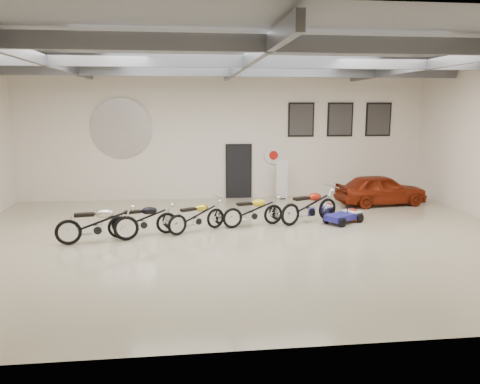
{
  "coord_description": "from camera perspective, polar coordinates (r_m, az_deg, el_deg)",
  "views": [
    {
      "loc": [
        -1.59,
        -12.39,
        3.59
      ],
      "look_at": [
        0.0,
        1.2,
        1.1
      ],
      "focal_mm": 35.0,
      "sensor_mm": 36.0,
      "label": 1
    }
  ],
  "objects": [
    {
      "name": "ceiling",
      "position": [
        12.58,
        0.66,
        16.75
      ],
      "size": [
        16.0,
        12.0,
        0.01
      ],
      "primitive_type": "cube",
      "color": "slate",
      "rests_on": "back_wall"
    },
    {
      "name": "oil_sign",
      "position": [
        18.77,
        4.1,
        4.5
      ],
      "size": [
        0.72,
        0.1,
        0.72
      ],
      "primitive_type": null,
      "color": "white",
      "rests_on": "back_wall"
    },
    {
      "name": "vintage_car",
      "position": [
        18.15,
        16.77,
        0.3
      ],
      "size": [
        1.71,
        3.49,
        1.15
      ],
      "primitive_type": "imported",
      "rotation": [
        0.0,
        0.0,
        1.68
      ],
      "color": "maroon",
      "rests_on": "floor"
    },
    {
      "name": "door",
      "position": [
        18.64,
        -0.17,
        2.47
      ],
      "size": [
        0.92,
        0.08,
        2.1
      ],
      "primitive_type": "cube",
      "color": "black",
      "rests_on": "back_wall"
    },
    {
      "name": "poster_left",
      "position": [
        18.93,
        7.46,
        8.74
      ],
      "size": [
        1.05,
        0.08,
        1.35
      ],
      "primitive_type": null,
      "color": "black",
      "rests_on": "back_wall"
    },
    {
      "name": "motorcycle_yellow",
      "position": [
        14.23,
        1.62,
        -2.23
      ],
      "size": [
        2.02,
        1.07,
        1.0
      ],
      "primitive_type": null,
      "rotation": [
        0.0,
        0.0,
        0.26
      ],
      "color": "silver",
      "rests_on": "floor"
    },
    {
      "name": "poster_right",
      "position": [
        19.94,
        16.51,
        8.48
      ],
      "size": [
        1.05,
        0.08,
        1.35
      ],
      "primitive_type": null,
      "color": "black",
      "rests_on": "back_wall"
    },
    {
      "name": "poster_mid",
      "position": [
        19.38,
        12.11,
        8.63
      ],
      "size": [
        1.05,
        0.08,
        1.35
      ],
      "primitive_type": null,
      "color": "black",
      "rests_on": "back_wall"
    },
    {
      "name": "motorcycle_black",
      "position": [
        13.46,
        -11.73,
        -3.19
      ],
      "size": [
        2.0,
        1.03,
        1.0
      ],
      "primitive_type": null,
      "rotation": [
        0.0,
        0.0,
        0.24
      ],
      "color": "silver",
      "rests_on": "floor"
    },
    {
      "name": "back_wall",
      "position": [
        18.49,
        -1.74,
        6.92
      ],
      "size": [
        16.0,
        0.02,
        5.0
      ],
      "primitive_type": "cube",
      "color": "#F0E3CE",
      "rests_on": "floor"
    },
    {
      "name": "motorcycle_red",
      "position": [
        14.82,
        8.46,
        -1.59
      ],
      "size": [
        2.25,
        1.55,
        1.13
      ],
      "primitive_type": null,
      "rotation": [
        0.0,
        0.0,
        0.45
      ],
      "color": "silver",
      "rests_on": "floor"
    },
    {
      "name": "logo_plaque",
      "position": [
        18.52,
        -14.26,
        7.55
      ],
      "size": [
        2.3,
        0.06,
        1.16
      ],
      "primitive_type": null,
      "color": "silver",
      "rests_on": "back_wall"
    },
    {
      "name": "banner_stand",
      "position": [
        18.49,
        5.13,
        1.68
      ],
      "size": [
        0.46,
        0.2,
        1.66
      ],
      "primitive_type": null,
      "rotation": [
        0.0,
        0.0,
        0.05
      ],
      "color": "white",
      "rests_on": "floor"
    },
    {
      "name": "go_kart",
      "position": [
        15.12,
        12.82,
        -2.57
      ],
      "size": [
        1.71,
        1.46,
        0.57
      ],
      "primitive_type": null,
      "rotation": [
        0.0,
        0.0,
        0.58
      ],
      "color": "navy",
      "rests_on": "floor"
    },
    {
      "name": "ceiling_beams",
      "position": [
        12.55,
        0.66,
        15.62
      ],
      "size": [
        15.8,
        11.8,
        0.32
      ],
      "primitive_type": null,
      "color": "#585B60",
      "rests_on": "ceiling"
    },
    {
      "name": "motorcycle_silver",
      "position": [
        13.06,
        -17.0,
        -3.6
      ],
      "size": [
        2.2,
        1.01,
        1.1
      ],
      "primitive_type": null,
      "rotation": [
        0.0,
        0.0,
        0.17
      ],
      "color": "silver",
      "rests_on": "floor"
    },
    {
      "name": "floor",
      "position": [
        13.0,
        0.62,
        -5.72
      ],
      "size": [
        16.0,
        12.0,
        0.01
      ],
      "primitive_type": "cube",
      "color": "#B5AD8A",
      "rests_on": "ground"
    },
    {
      "name": "motorcycle_gold",
      "position": [
        13.66,
        -5.28,
        -2.86
      ],
      "size": [
        1.91,
        1.47,
        0.98
      ],
      "primitive_type": null,
      "rotation": [
        0.0,
        0.0,
        0.54
      ],
      "color": "silver",
      "rests_on": "floor"
    }
  ]
}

